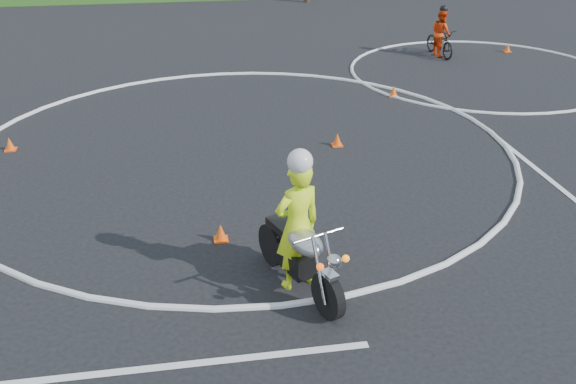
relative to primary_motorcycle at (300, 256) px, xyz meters
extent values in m
plane|color=black|center=(-0.35, 2.62, -0.58)|extent=(120.00, 120.00, 0.00)
torus|color=silver|center=(-0.35, 5.62, -0.57)|extent=(12.12, 12.12, 0.12)
torus|color=silver|center=(7.65, 10.62, -0.57)|extent=(8.10, 8.10, 0.10)
cube|color=silver|center=(-3.35, -1.38, -0.57)|extent=(8.00, 0.12, 0.01)
cylinder|color=black|center=(0.26, -0.70, -0.24)|extent=(0.37, 0.68, 0.68)
cylinder|color=black|center=(-0.30, 0.78, -0.24)|extent=(0.37, 0.68, 0.68)
cube|color=black|center=(-0.04, 0.09, -0.13)|extent=(0.52, 0.69, 0.34)
ellipsoid|color=#B1B2B6|center=(0.04, -0.12, 0.30)|extent=(0.64, 0.82, 0.32)
cube|color=black|center=(-0.16, 0.41, 0.26)|extent=(0.51, 0.74, 0.11)
cylinder|color=silver|center=(0.13, -0.65, 0.16)|extent=(0.19, 0.40, 0.91)
cylinder|color=#BABAC0|center=(0.32, -0.58, 0.16)|extent=(0.19, 0.40, 0.91)
cube|color=silver|center=(0.27, -0.72, 0.12)|extent=(0.24, 0.29, 0.06)
cylinder|color=white|center=(0.16, -0.44, 0.57)|extent=(0.75, 0.32, 0.04)
sphere|color=silver|center=(0.30, -0.80, 0.38)|extent=(0.20, 0.20, 0.20)
sphere|color=#F6500C|center=(0.10, -0.86, 0.35)|extent=(0.10, 0.10, 0.10)
sphere|color=orange|center=(0.48, -0.71, 0.35)|extent=(0.10, 0.10, 0.10)
cylinder|color=silver|center=(-0.03, 0.58, -0.24)|extent=(0.41, 0.88, 0.09)
imported|color=#DBFF1A|center=(-0.02, 0.14, 0.42)|extent=(0.85, 0.71, 2.00)
sphere|color=silver|center=(0.00, 0.09, 1.45)|extent=(0.36, 0.36, 0.36)
imported|color=black|center=(7.14, 12.77, -0.12)|extent=(0.81, 1.81, 0.92)
imported|color=red|center=(7.14, 12.77, 0.19)|extent=(0.66, 0.80, 1.53)
sphere|color=black|center=(7.14, 12.77, 0.97)|extent=(0.26, 0.26, 0.26)
cone|color=#FF540D|center=(1.84, 5.40, -0.43)|extent=(0.22, 0.22, 0.30)
cube|color=#FF540D|center=(1.84, 5.40, -0.56)|extent=(0.24, 0.24, 0.03)
cone|color=#FF540D|center=(9.66, 12.86, -0.43)|extent=(0.22, 0.22, 0.30)
cube|color=#FF540D|center=(9.66, 12.86, -0.56)|extent=(0.24, 0.24, 0.03)
cone|color=#FF540D|center=(4.21, 8.68, -0.43)|extent=(0.22, 0.22, 0.30)
cube|color=#FF540D|center=(4.21, 8.68, -0.56)|extent=(0.24, 0.24, 0.03)
cone|color=#FF540D|center=(-5.41, 6.33, -0.43)|extent=(0.22, 0.22, 0.30)
cube|color=#FF540D|center=(-5.41, 6.33, -0.56)|extent=(0.24, 0.24, 0.03)
cone|color=#FF540D|center=(-1.06, 1.61, -0.43)|extent=(0.22, 0.22, 0.30)
cube|color=#FF540D|center=(-1.06, 1.61, -0.56)|extent=(0.24, 0.24, 0.03)
camera|label=1|loc=(-1.46, -7.74, 4.92)|focal=40.00mm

